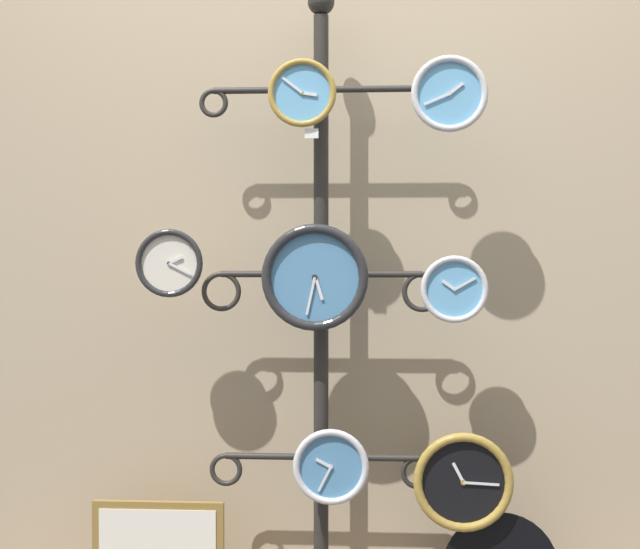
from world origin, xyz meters
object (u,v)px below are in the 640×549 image
display_stand (321,402)px  clock_top_center (302,93)px  clock_bottom_center (331,466)px  clock_bottom_right (463,482)px  clock_top_right (449,94)px  clock_middle_left (170,263)px  clock_middle_center (315,277)px  clock_middle_right (454,289)px

display_stand → clock_top_center: bearing=-114.5°
clock_bottom_center → display_stand: bearing=107.9°
display_stand → clock_bottom_center: (0.04, -0.11, -0.17)m
display_stand → clock_bottom_center: 0.20m
clock_bottom_right → clock_top_right: bearing=-151.9°
clock_middle_left → clock_bottom_right: 1.07m
clock_top_center → clock_bottom_center: bearing=-3.3°
clock_middle_left → display_stand: bearing=11.3°
clock_middle_center → clock_middle_right: clock_middle_center is taller
clock_top_right → clock_bottom_center: 1.12m
clock_top_right → clock_middle_right: 0.56m
clock_middle_left → clock_bottom_center: clock_middle_left is taller
display_stand → clock_top_center: 0.92m
clock_middle_center → clock_bottom_center: size_ratio=1.42×
clock_middle_left → clock_middle_center: (0.43, 0.00, -0.04)m
clock_top_right → clock_bottom_right: size_ratio=0.76×
clock_middle_right → clock_bottom_right: (0.03, -0.02, -0.56)m
clock_top_right → clock_middle_left: size_ratio=1.09×
display_stand → clock_middle_left: display_stand is taller
display_stand → clock_middle_left: bearing=-168.7°
clock_top_center → clock_middle_center: bearing=27.4°
display_stand → clock_bottom_right: (0.42, -0.09, -0.21)m
clock_top_center → clock_middle_left: clock_top_center is taller
clock_top_center → clock_bottom_right: (0.47, 0.02, -1.13)m
clock_top_center → clock_top_right: size_ratio=0.91×
clock_middle_left → clock_bottom_center: 0.76m
clock_top_right → clock_middle_right: size_ratio=1.12×
clock_top_right → clock_bottom_center: clock_top_right is taller
clock_bottom_right → clock_middle_right: bearing=150.2°
clock_top_right → clock_middle_left: (-0.82, 0.02, -0.48)m
clock_top_center → clock_bottom_right: size_ratio=0.69×
clock_top_right → clock_bottom_right: clock_top_right is taller
display_stand → clock_top_right: size_ratio=8.88×
clock_middle_center → clock_middle_right: bearing=2.2°
clock_middle_right → clock_top_right: bearing=-115.8°
display_stand → clock_middle_center: bearing=-98.3°
clock_middle_left → clock_bottom_center: size_ratio=0.91×
display_stand → clock_middle_right: size_ratio=9.92×
clock_bottom_center → clock_middle_left: bearing=177.4°
display_stand → clock_middle_center: (-0.01, -0.09, 0.38)m
clock_middle_left → clock_middle_center: clock_middle_center is taller
clock_top_right → clock_middle_right: (0.02, 0.04, -0.56)m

